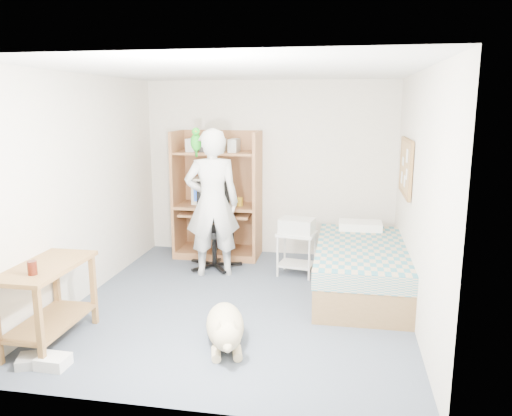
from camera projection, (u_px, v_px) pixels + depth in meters
The scene contains 21 objects.
floor at pixel (242, 303), 5.53m from camera, with size 4.00×4.00×0.00m, color #475260.
wall_back at pixel (269, 169), 7.20m from camera, with size 3.60×0.02×2.50m, color silver.
wall_right at pixel (418, 198), 4.96m from camera, with size 0.02×4.00×2.50m, color silver.
wall_left at pixel (84, 188), 5.58m from camera, with size 0.02×4.00×2.50m, color silver.
ceiling at pixel (240, 70), 5.02m from camera, with size 3.60×4.00×0.02m, color white.
computer_hutch at pixel (218, 200), 7.16m from camera, with size 1.20×0.63×1.80m.
bed at pixel (361, 268), 5.84m from camera, with size 1.02×2.02×0.66m.
side_desk at pixel (48, 292), 4.54m from camera, with size 0.50×1.00×0.75m.
corkboard at pixel (406, 167), 5.79m from camera, with size 0.04×0.94×0.66m.
office_chair at pixel (214, 237), 6.73m from camera, with size 0.64×0.65×1.13m.
person at pixel (212, 203), 6.31m from camera, with size 0.69×0.45×1.88m, color silver.
parrot at pixel (196, 141), 6.20m from camera, with size 0.14×0.24×0.38m.
dog at pixel (225, 326), 4.55m from camera, with size 0.54×1.06×0.41m.
printer_cart at pixel (297, 247), 6.40m from camera, with size 0.53×0.45×0.56m.
printer at pixel (297, 226), 6.34m from camera, with size 0.42×0.32×0.18m, color beige.
crt_monitor at pixel (209, 190), 7.16m from camera, with size 0.40×0.43×0.37m.
keyboard at pixel (217, 212), 7.03m from camera, with size 0.45×0.16×0.03m, color beige.
pencil_cup at pixel (240, 202), 7.01m from camera, with size 0.08×0.08×0.12m, color gold.
drink_glass at pixel (32, 268), 4.21m from camera, with size 0.08×0.08×0.12m, color #3F130A.
floor_box_a at pixel (53, 362), 4.18m from camera, with size 0.25×0.20×0.10m, color white.
floor_box_b at pixel (29, 361), 4.22m from camera, with size 0.18×0.22×0.08m, color #A9A9A4.
Camera 1 is at (1.07, -5.08, 2.17)m, focal length 35.00 mm.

